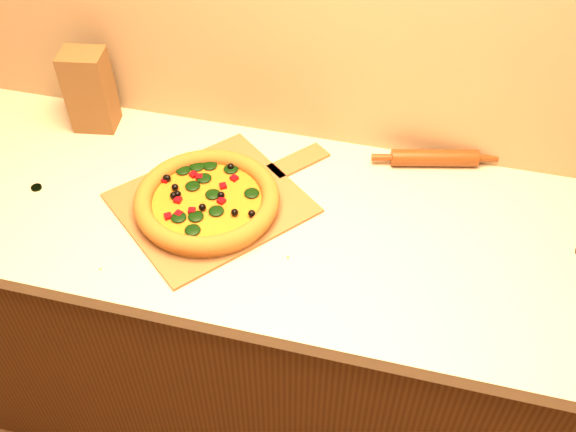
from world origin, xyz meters
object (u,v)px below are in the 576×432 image
(dark_jar, at_px, (77,94))
(pizza, at_px, (207,200))
(rolling_pin, at_px, (434,158))
(pizza_peel, at_px, (217,200))

(dark_jar, bearing_deg, pizza, -31.02)
(pizza, relative_size, rolling_pin, 1.09)
(rolling_pin, bearing_deg, dark_jar, -179.39)
(pizza, bearing_deg, dark_jar, 148.98)
(pizza_peel, height_order, rolling_pin, rolling_pin)
(pizza, height_order, rolling_pin, pizza)
(pizza, bearing_deg, rolling_pin, 30.59)
(pizza_peel, distance_m, rolling_pin, 0.58)
(pizza_peel, xyz_separation_m, dark_jar, (-0.51, 0.26, 0.06))
(pizza, bearing_deg, pizza_peel, 71.93)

